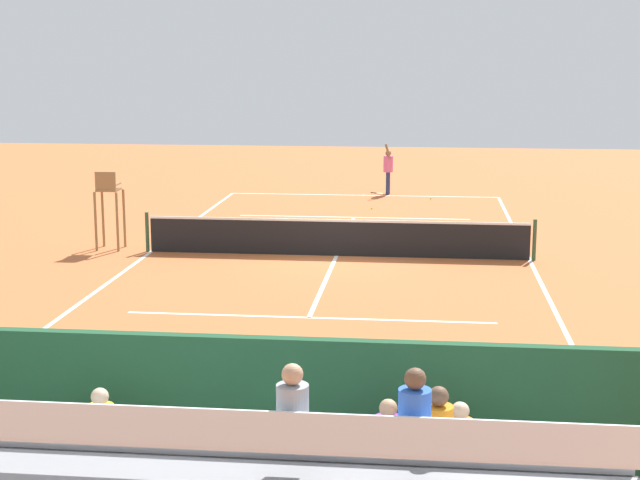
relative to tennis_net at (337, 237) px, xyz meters
The scene contains 12 objects.
ground_plane 0.50m from the tennis_net, ahead, with size 60.00×60.00×0.00m, color #BC6033.
court_line_markings 0.50m from the tennis_net, 90.00° to the right, with size 10.10×22.20×0.01m.
tennis_net is the anchor object (origin of this frame).
backdrop_wall 14.01m from the tennis_net, 90.00° to the left, with size 18.00×0.16×2.00m, color #1E4C2D.
bleacher_stand 15.35m from the tennis_net, 90.17° to the left, with size 9.06×2.40×2.48m.
umpire_chair 6.26m from the tennis_net, ahead, with size 0.67×0.67×2.14m.
courtside_bench 13.36m from the tennis_net, 96.77° to the left, with size 1.80×0.40×0.93m.
equipment_bag 13.41m from the tennis_net, 88.67° to the left, with size 0.90×0.36×0.36m, color #B22D2D.
tennis_player 11.44m from the tennis_net, 94.49° to the right, with size 0.38×0.54×1.93m.
tennis_racket 11.51m from the tennis_net, 92.88° to the right, with size 0.58×0.41×0.03m.
tennis_ball_near 7.82m from the tennis_net, 93.59° to the right, with size 0.07×0.07×0.07m, color #CCDB33.
tennis_ball_far 10.59m from the tennis_net, 103.73° to the right, with size 0.07×0.07×0.07m, color #CCDB33.
Camera 1 is at (-2.25, 24.54, 5.23)m, focal length 53.75 mm.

